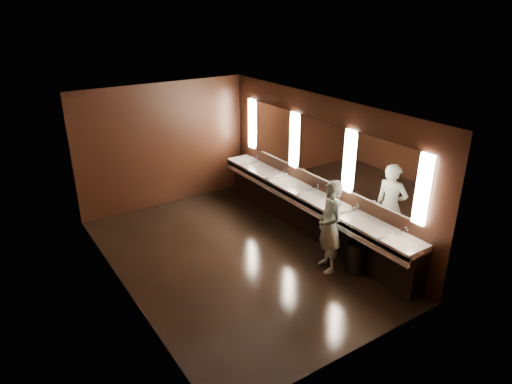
{
  "coord_description": "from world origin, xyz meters",
  "views": [
    {
      "loc": [
        -3.7,
        -6.35,
        4.43
      ],
      "look_at": [
        0.5,
        0.0,
        1.21
      ],
      "focal_mm": 32.0,
      "sensor_mm": 36.0,
      "label": 1
    }
  ],
  "objects": [
    {
      "name": "wall_left",
      "position": [
        -2.0,
        0.0,
        1.4
      ],
      "size": [
        0.02,
        6.0,
        2.8
      ],
      "primitive_type": "cube",
      "color": "black",
      "rests_on": "floor"
    },
    {
      "name": "wall_front",
      "position": [
        0.0,
        -3.0,
        1.4
      ],
      "size": [
        4.0,
        0.02,
        2.8
      ],
      "primitive_type": "cube",
      "color": "black",
      "rests_on": "floor"
    },
    {
      "name": "ceiling",
      "position": [
        0.0,
        0.0,
        2.8
      ],
      "size": [
        4.0,
        6.0,
        0.02
      ],
      "primitive_type": "cube",
      "color": "#2D2D2B",
      "rests_on": "wall_back"
    },
    {
      "name": "wall_right",
      "position": [
        2.0,
        0.0,
        1.4
      ],
      "size": [
        0.02,
        6.0,
        2.8
      ],
      "primitive_type": "cube",
      "color": "black",
      "rests_on": "floor"
    },
    {
      "name": "person",
      "position": [
        1.2,
        -1.23,
        0.83
      ],
      "size": [
        0.57,
        0.7,
        1.67
      ],
      "primitive_type": "imported",
      "rotation": [
        0.0,
        0.0,
        -1.88
      ],
      "color": "#88B7CB",
      "rests_on": "floor"
    },
    {
      "name": "trash_bin",
      "position": [
        1.58,
        -1.57,
        0.28
      ],
      "size": [
        0.4,
        0.4,
        0.57
      ],
      "primitive_type": "cylinder",
      "rotation": [
        0.0,
        0.0,
        0.1
      ],
      "color": "black",
      "rests_on": "floor"
    },
    {
      "name": "wall_back",
      "position": [
        0.0,
        3.0,
        1.4
      ],
      "size": [
        4.0,
        0.02,
        2.8
      ],
      "primitive_type": "cube",
      "color": "black",
      "rests_on": "floor"
    },
    {
      "name": "sink_counter",
      "position": [
        1.79,
        0.0,
        0.5
      ],
      "size": [
        0.55,
        5.4,
        1.01
      ],
      "color": "black",
      "rests_on": "floor"
    },
    {
      "name": "mirror_band",
      "position": [
        1.98,
        -0.0,
        1.75
      ],
      "size": [
        0.06,
        5.03,
        1.15
      ],
      "color": "#FFE5C6",
      "rests_on": "wall_right"
    },
    {
      "name": "floor",
      "position": [
        0.0,
        0.0,
        0.0
      ],
      "size": [
        6.0,
        6.0,
        0.0
      ],
      "primitive_type": "plane",
      "color": "black",
      "rests_on": "ground"
    }
  ]
}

